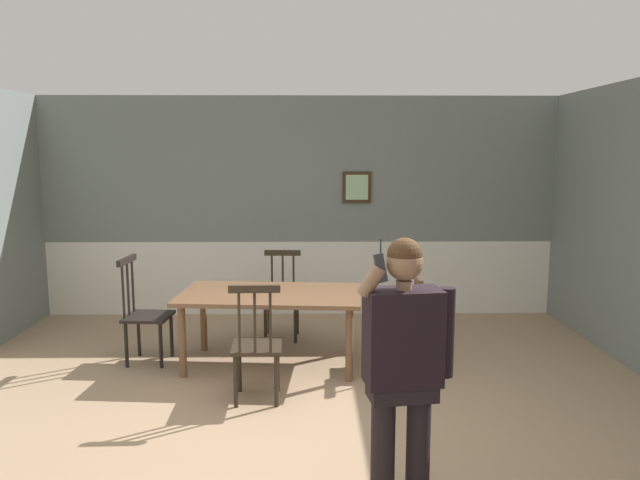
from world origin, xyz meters
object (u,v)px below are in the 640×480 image
Objects in this scene: chair_by_doorway at (144,313)px; chair_opposite_corner at (257,345)px; dining_table at (271,300)px; chair_near_window at (282,297)px; person_figure at (404,358)px; chair_at_table_head at (400,322)px.

chair_opposite_corner is at bearing 55.04° from chair_by_doorway.
chair_near_window is (0.06, 0.87, -0.18)m from dining_table.
chair_by_doorway is 3.35m from person_figure.
chair_by_doorway is at bearing 175.78° from dining_table.
chair_at_table_head is at bearing -4.15° from dining_table.
chair_near_window is 3.44m from person_figure.
person_figure reaches higher than chair_at_table_head.
chair_by_doorway is (-1.32, -0.78, 0.03)m from chair_near_window.
chair_opposite_corner is (1.20, -0.97, -0.01)m from chair_by_doorway.
chair_at_table_head is at bearing -106.40° from person_figure.
person_figure is (-0.34, -2.33, 0.47)m from chair_at_table_head.
chair_near_window is at bearing 84.48° from chair_opposite_corner.
chair_by_doorway is 0.66× the size of person_figure.
chair_by_doorway is at bearing 32.91° from chair_near_window.
chair_near_window is 1.53m from chair_by_doorway.
chair_near_window reaches higher than chair_at_table_head.
dining_table is at bearing -77.44° from person_figure.
chair_at_table_head is 1.53m from chair_opposite_corner.
chair_at_table_head is 2.40m from person_figure.
chair_opposite_corner is (-0.06, -0.87, -0.16)m from dining_table.
chair_at_table_head is at bearing 29.26° from chair_opposite_corner.
chair_by_doorway is 1.54m from chair_opposite_corner.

